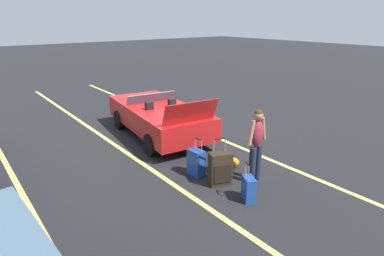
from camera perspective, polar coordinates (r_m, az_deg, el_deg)
The scene contains 10 objects.
ground_plane at distance 10.04m, azimuth -5.85°, elevation -1.29°, with size 80.00×80.00×0.00m, color black.
lot_line_near at distance 10.73m, azimuth -0.11°, elevation 0.15°, with size 18.00×0.12×0.01m, color #EAE066.
lot_line_mid at distance 9.42m, azimuth -13.21°, elevation -3.11°, with size 18.00×0.12×0.01m, color #EAE066.
lot_line_far at distance 8.78m, azimuth -29.42°, elevation -6.88°, with size 18.00×0.12×0.01m, color #EAE066.
convertible_car at distance 10.03m, azimuth -6.44°, elevation 2.22°, with size 4.34×2.26×1.52m.
suitcase_large_black at distance 7.03m, azimuth 5.01°, elevation -7.18°, with size 0.43×0.55×1.05m.
suitcase_medium_bright at distance 7.42m, azimuth 0.72°, elevation -6.13°, with size 0.41×0.25×0.89m.
suitcase_small_carryon at distance 6.57m, azimuth 9.97°, elevation -10.56°, with size 0.39×0.34×0.81m.
duffel_bag at distance 7.87m, azimuth 6.07°, elevation -5.95°, with size 0.66×0.67×0.34m.
traveler_person at distance 7.07m, azimuth 11.35°, elevation -2.41°, with size 0.24×0.61×1.65m.
Camera 1 is at (-8.02, 4.95, 3.46)m, focal length 30.16 mm.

